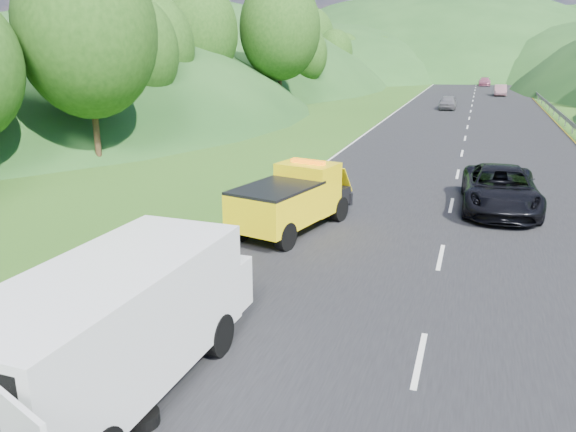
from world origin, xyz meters
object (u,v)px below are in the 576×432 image
(passing_suv, at_px, (498,210))
(woman, at_px, (203,276))
(white_van, at_px, (117,322))
(suitcase, at_px, (188,255))
(spare_tire, at_px, (142,424))
(child, at_px, (204,276))
(tow_truck, at_px, (293,199))

(passing_suv, bearing_deg, woman, -131.76)
(white_van, height_order, suitcase, white_van)
(woman, bearing_deg, spare_tire, -150.65)
(child, bearing_deg, passing_suv, 96.67)
(spare_tire, height_order, passing_suv, passing_suv)
(tow_truck, distance_m, suitcase, 4.51)
(suitcase, bearing_deg, spare_tire, -67.86)
(woman, distance_m, passing_suv, 12.21)
(white_van, relative_size, child, 7.98)
(passing_suv, bearing_deg, child, -131.79)
(white_van, xyz_separation_m, woman, (-1.11, 5.33, -1.41))
(suitcase, relative_size, passing_suv, 0.11)
(woman, relative_size, child, 1.71)
(woman, height_order, suitcase, woman)
(woman, relative_size, suitcase, 2.41)
(spare_tire, bearing_deg, woman, 107.65)
(child, xyz_separation_m, suitcase, (-0.77, 0.54, 0.31))
(woman, xyz_separation_m, spare_tire, (1.91, -5.99, 0.00))
(tow_truck, height_order, passing_suv, tow_truck)
(tow_truck, height_order, child, tow_truck)
(white_van, distance_m, suitcase, 6.28)
(child, xyz_separation_m, passing_suv, (7.76, 9.39, 0.00))
(child, distance_m, suitcase, 0.99)
(white_van, distance_m, woman, 5.62)
(child, distance_m, passing_suv, 12.18)
(spare_tire, bearing_deg, suitcase, 112.14)
(white_van, bearing_deg, woman, 103.30)
(tow_truck, relative_size, passing_suv, 0.95)
(woman, distance_m, spare_tire, 6.29)
(woman, distance_m, child, 0.03)
(tow_truck, xyz_separation_m, white_van, (0.03, -9.94, 0.30))
(white_van, height_order, passing_suv, white_van)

